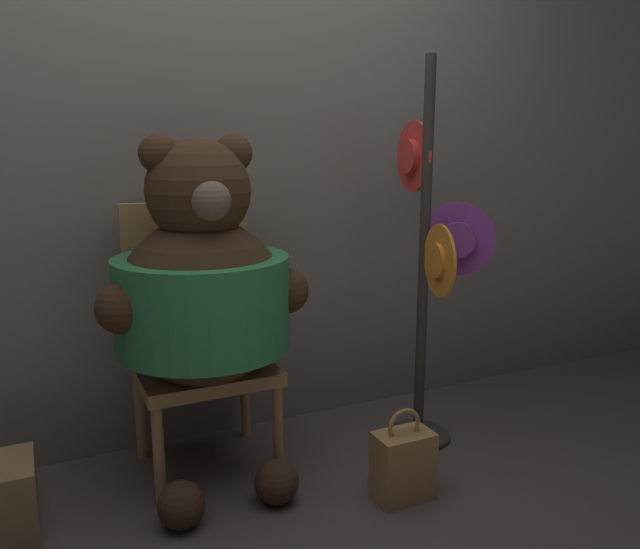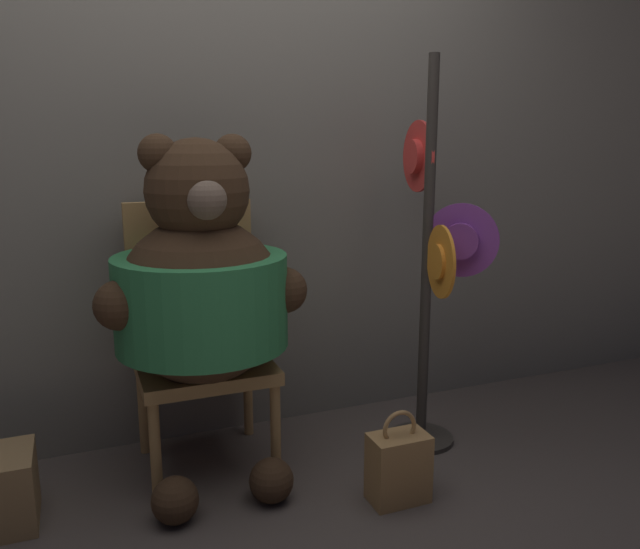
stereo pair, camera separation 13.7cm
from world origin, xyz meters
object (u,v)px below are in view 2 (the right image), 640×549
chair (199,331)px  handbag_on_ground (399,466)px  hat_display_rack (434,260)px  teddy_bear (202,290)px

chair → handbag_on_ground: 0.93m
hat_display_rack → handbag_on_ground: 0.83m
chair → handbag_on_ground: size_ratio=3.00×
hat_display_rack → handbag_on_ground: size_ratio=4.62×
chair → hat_display_rack: size_ratio=0.65×
chair → teddy_bear: size_ratio=0.80×
teddy_bear → handbag_on_ground: (0.60, -0.44, -0.61)m
teddy_bear → hat_display_rack: (0.94, -0.08, 0.06)m
teddy_bear → hat_display_rack: size_ratio=0.81×
handbag_on_ground → hat_display_rack: bearing=46.3°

